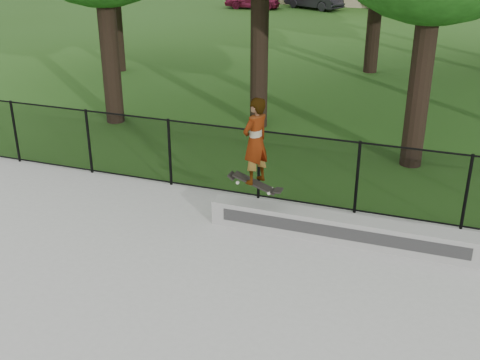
% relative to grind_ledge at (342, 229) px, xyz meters
% --- Properties ---
extents(grind_ledge, '(4.89, 0.40, 0.46)m').
position_rel_grind_ledge_xyz_m(grind_ledge, '(0.00, 0.00, 0.00)').
color(grind_ledge, '#9E9D99').
rests_on(grind_ledge, concrete_slab).
extents(skater_airborne, '(0.81, 0.68, 1.80)m').
position_rel_grind_ledge_xyz_m(skater_airborne, '(-1.63, -0.07, 1.47)').
color(skater_airborne, black).
rests_on(skater_airborne, ground).
extents(chainlink_fence, '(16.06, 0.06, 1.50)m').
position_rel_grind_ledge_xyz_m(chainlink_fence, '(-1.97, 1.20, 0.52)').
color(chainlink_fence, black).
rests_on(chainlink_fence, concrete_slab).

